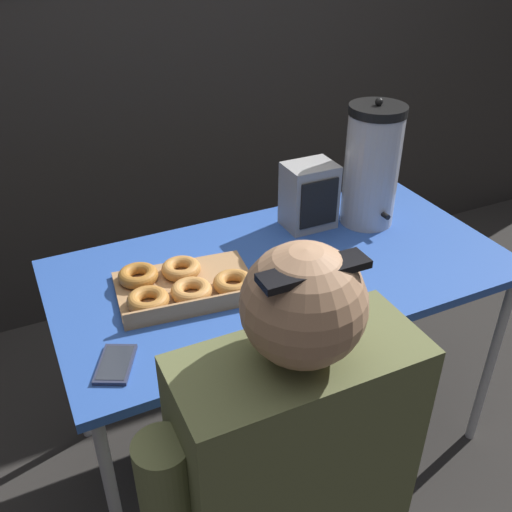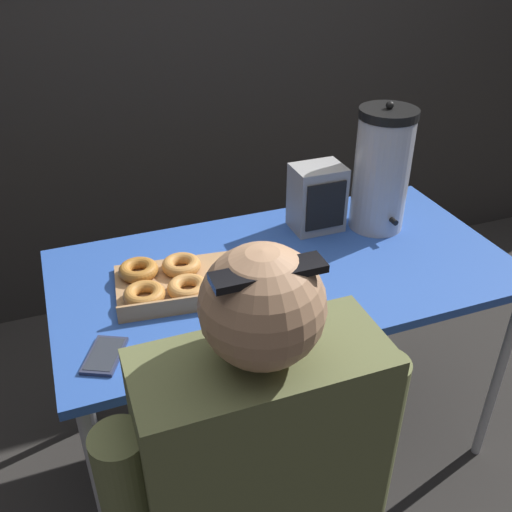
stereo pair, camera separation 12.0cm
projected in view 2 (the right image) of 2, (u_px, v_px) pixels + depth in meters
The scene contains 6 objects.
ground_plane at pixel (279, 436), 2.11m from camera, with size 12.00×12.00×0.00m, color #2D2B28.
folding_table at pixel (284, 281), 1.74m from camera, with size 1.37×0.71×0.75m.
donut_box at pixel (180, 282), 1.61m from camera, with size 0.41×0.31×0.05m.
coffee_urn at pixel (382, 170), 1.83m from camera, with size 0.18×0.21×0.43m.
cell_phone at pixel (105, 355), 1.37m from camera, with size 0.13×0.15×0.01m.
space_heater at pixel (317, 198), 1.87m from camera, with size 0.16×0.13×0.22m.
Camera 2 is at (-0.59, -1.31, 1.69)m, focal length 40.00 mm.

